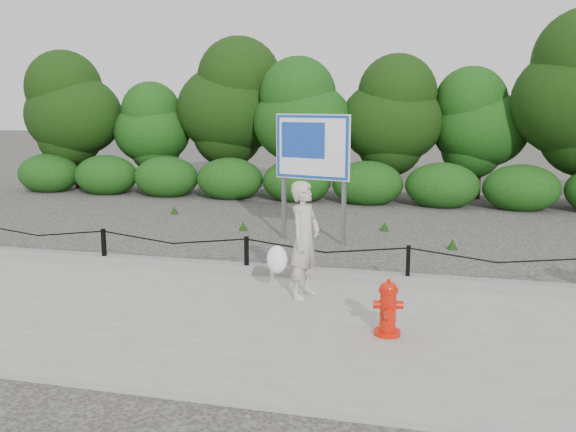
{
  "coord_description": "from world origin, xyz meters",
  "views": [
    {
      "loc": [
        2.86,
        -8.88,
        2.74
      ],
      "look_at": [
        0.62,
        0.2,
        1.0
      ],
      "focal_mm": 38.0,
      "sensor_mm": 36.0,
      "label": 1
    }
  ],
  "objects": [
    {
      "name": "curb",
      "position": [
        0.0,
        0.05,
        0.15
      ],
      "size": [
        14.0,
        0.22,
        0.14
      ],
      "primitive_type": "cube",
      "color": "slate",
      "rests_on": "sidewalk"
    },
    {
      "name": "chain_barrier",
      "position": [
        0.0,
        0.0,
        0.46
      ],
      "size": [
        10.06,
        0.06,
        0.6
      ],
      "color": "black",
      "rests_on": "sidewalk"
    },
    {
      "name": "ground",
      "position": [
        0.0,
        0.0,
        0.0
      ],
      "size": [
        90.0,
        90.0,
        0.0
      ],
      "primitive_type": "plane",
      "color": "#2D2B28",
      "rests_on": "ground"
    },
    {
      "name": "sidewalk",
      "position": [
        0.0,
        -2.0,
        0.04
      ],
      "size": [
        14.0,
        4.0,
        0.08
      ],
      "primitive_type": "cube",
      "color": "gray",
      "rests_on": "ground"
    },
    {
      "name": "treeline",
      "position": [
        0.38,
        8.91,
        2.56
      ],
      "size": [
        20.17,
        3.89,
        5.03
      ],
      "color": "black",
      "rests_on": "ground"
    },
    {
      "name": "advertising_sign",
      "position": [
        0.47,
        2.78,
        1.78
      ],
      "size": [
        1.54,
        0.5,
        2.53
      ],
      "rotation": [
        0.0,
        0.0,
        -0.26
      ],
      "color": "slate",
      "rests_on": "ground"
    },
    {
      "name": "pedestrian",
      "position": [
        1.11,
        -0.92,
        0.87
      ],
      "size": [
        0.76,
        0.68,
        1.62
      ],
      "rotation": [
        0.0,
        0.0,
        1.29
      ],
      "color": "#B2AB98",
      "rests_on": "sidewalk"
    },
    {
      "name": "fire_hydrant",
      "position": [
        2.38,
        -2.08,
        0.4
      ],
      "size": [
        0.36,
        0.38,
        0.67
      ],
      "rotation": [
        0.0,
        0.0,
        0.17
      ],
      "color": "red",
      "rests_on": "sidewalk"
    }
  ]
}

